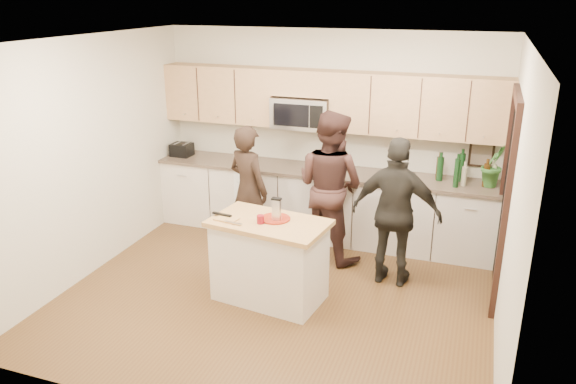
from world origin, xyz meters
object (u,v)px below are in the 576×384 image
(island, at_px, (269,260))
(toaster, at_px, (182,150))
(woman_right, at_px, (396,213))
(woman_left, at_px, (248,190))
(woman_center, at_px, (330,186))

(island, bearing_deg, toaster, 146.53)
(island, distance_m, woman_right, 1.48)
(woman_left, bearing_deg, woman_right, -164.87)
(island, distance_m, woman_left, 1.31)
(woman_center, height_order, woman_right, woman_center)
(woman_right, bearing_deg, woman_left, -3.27)
(island, height_order, woman_left, woman_left)
(woman_right, bearing_deg, island, 38.54)
(island, distance_m, toaster, 2.72)
(island, relative_size, woman_center, 0.70)
(woman_center, xyz_separation_m, woman_right, (0.87, -0.41, -0.08))
(toaster, relative_size, woman_left, 0.17)
(toaster, distance_m, woman_left, 1.50)
(woman_left, bearing_deg, island, 145.95)
(woman_center, bearing_deg, woman_left, 29.53)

